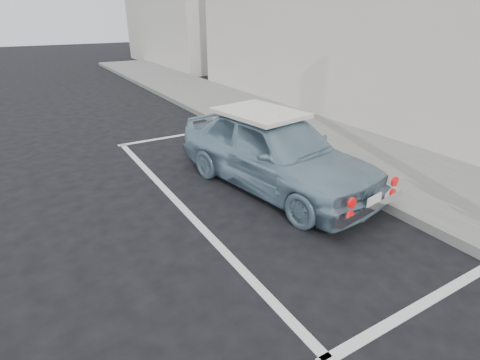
# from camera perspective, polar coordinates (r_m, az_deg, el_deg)

# --- Properties ---
(ground) EXTENTS (80.00, 80.00, 0.00)m
(ground) POSITION_cam_1_polar(r_m,az_deg,el_deg) (4.58, 17.34, -16.05)
(ground) COLOR black
(ground) RESTS_ON ground
(sidewalk) EXTENTS (2.80, 40.00, 0.15)m
(sidewalk) POSITION_cam_1_polar(r_m,az_deg,el_deg) (7.85, 22.75, 1.30)
(sidewalk) COLOR slate
(sidewalk) RESTS_ON ground
(pline_rear) EXTENTS (3.00, 0.12, 0.01)m
(pline_rear) POSITION_cam_1_polar(r_m,az_deg,el_deg) (4.70, 26.30, -16.47)
(pline_rear) COLOR silver
(pline_rear) RESTS_ON ground
(pline_front) EXTENTS (3.00, 0.12, 0.01)m
(pline_front) POSITION_cam_1_polar(r_m,az_deg,el_deg) (9.72, -9.49, 6.67)
(pline_front) COLOR silver
(pline_front) RESTS_ON ground
(pline_side) EXTENTS (0.12, 7.00, 0.01)m
(pline_side) POSITION_cam_1_polar(r_m,az_deg,el_deg) (6.22, -9.26, -3.65)
(pline_side) COLOR silver
(pline_side) RESTS_ON ground
(retro_coupe) EXTENTS (2.20, 4.17, 1.35)m
(retro_coupe) POSITION_cam_1_polar(r_m,az_deg,el_deg) (6.55, 5.28, 4.51)
(retro_coupe) COLOR #7492A5
(retro_coupe) RESTS_ON ground
(cat) EXTENTS (0.23, 0.45, 0.24)m
(cat) POSITION_cam_1_polar(r_m,az_deg,el_deg) (5.88, 17.55, -5.15)
(cat) COLOR brown
(cat) RESTS_ON ground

